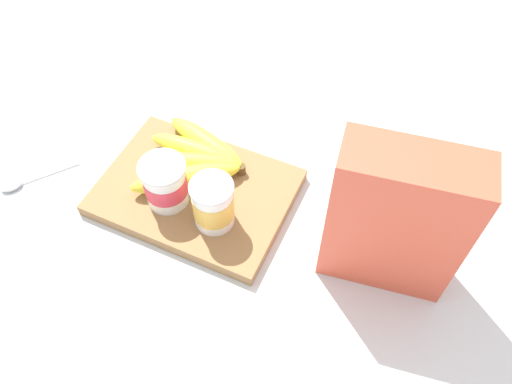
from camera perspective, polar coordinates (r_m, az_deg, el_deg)
The scene contains 7 objects.
ground_plane at distance 0.86m, azimuth -6.61°, elevation -0.43°, with size 2.40×2.40×0.00m, color silver.
cutting_board at distance 0.85m, azimuth -6.68°, elevation 0.00°, with size 0.31×0.22×0.02m, color olive.
cereal_box at distance 0.70m, azimuth 15.11°, elevation -3.15°, with size 0.18×0.08×0.25m, color #D85138.
yogurt_cup_front at distance 0.77m, azimuth -4.75°, elevation -1.33°, with size 0.07×0.07×0.09m.
yogurt_cup_back at distance 0.81m, azimuth -9.98°, elevation 0.96°, with size 0.07×0.07×0.08m.
banana_bunch at distance 0.86m, azimuth -6.78°, elevation 3.67°, with size 0.18×0.19×0.04m.
spoon at distance 0.95m, azimuth -23.88°, elevation 1.21°, with size 0.10×0.11×0.01m.
Camera 1 is at (-0.30, 0.42, 0.69)m, focal length 36.28 mm.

